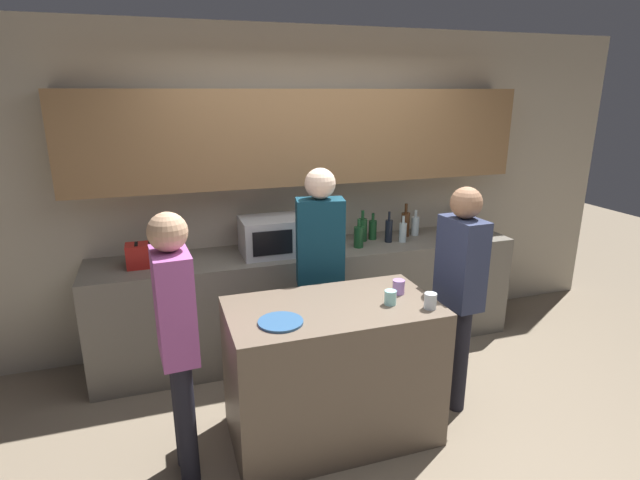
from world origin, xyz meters
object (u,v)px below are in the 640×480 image
Objects in this scene: bottle_4 at (389,230)px; bottle_3 at (373,229)px; bottle_7 at (415,226)px; bottle_5 at (403,232)px; plate_on_island at (281,322)px; bottle_6 at (405,224)px; microwave at (273,236)px; person_left at (459,282)px; toaster at (144,255)px; cup_0 at (430,301)px; bottle_1 at (359,236)px; person_center at (320,260)px; cup_2 at (390,297)px; bottle_2 at (362,229)px; person_right at (176,328)px; potted_plant at (463,214)px; cup_1 at (399,287)px; bottle_0 at (340,232)px.

bottle_3 is at bearing 128.37° from bottle_4.
bottle_5 is at bearing -142.84° from bottle_7.
bottle_7 reaches higher than plate_on_island.
bottle_6 is at bearing -178.00° from bottle_7.
person_left is (1.04, -1.09, -0.12)m from microwave.
bottle_3 is 1.03× the size of bottle_5.
toaster is at bearing 119.95° from plate_on_island.
microwave reaches higher than cup_0.
bottle_5 is at bearing 69.35° from cup_0.
person_center reaches higher than bottle_1.
bottle_4 is 3.04× the size of cup_2.
bottle_3 is 1.22m from person_left.
bottle_5 reaches higher than plate_on_island.
bottle_2 is 0.86m from person_center.
bottle_6 is (0.10, 0.15, 0.03)m from bottle_5.
bottle_3 is (1.93, 0.12, 0.00)m from toaster.
potted_plant is at bearing 110.64° from person_right.
cup_1 is at bearing -119.30° from bottle_6.
bottle_5 is at bearing -14.53° from bottle_4.
person_right reaches higher than cup_2.
bottle_5 is 1.21m from cup_1.
microwave is 1.99× the size of bottle_0.
bottle_2 reaches higher than cup_0.
person_center is (-1.55, -0.52, -0.11)m from potted_plant.
bottle_6 is (-0.52, 0.12, -0.08)m from potted_plant.
cup_0 is (1.65, -1.36, -0.03)m from toaster.
bottle_0 is at bearing -179.62° from bottle_2.
microwave is 1.78m from potted_plant.
cup_2 is (-0.27, -1.17, -0.04)m from bottle_1.
bottle_3 is at bearing 7.48° from microwave.
person_right is at bearing -82.11° from toaster.
bottle_6 is at bearing 167.15° from potted_plant.
bottle_4 reaches higher than toaster.
bottle_1 is at bearing -161.27° from bottle_6.
bottle_5 is 1.04m from person_center.
bottle_1 is (0.11, -0.16, -0.01)m from bottle_0.
plate_on_island is (-0.98, -1.21, -0.08)m from bottle_1.
bottle_7 reaches higher than toaster.
bottle_1 is 1.20m from cup_2.
potted_plant is at bearing -0.00° from toaster.
bottle_4 is 0.17× the size of person_left.
bottle_3 is 2.21m from person_right.
bottle_0 is 0.64m from bottle_6.
plate_on_island is (-1.29, -1.27, -0.09)m from bottle_4.
person_center is (-0.80, -0.52, -0.02)m from bottle_4.
bottle_2 is at bearing -170.28° from bottle_3.
toaster is at bearing 177.95° from bottle_1.
bottle_5 is (-0.63, -0.03, -0.11)m from potted_plant.
bottle_5 is 0.77× the size of bottle_6.
bottle_6 is (0.23, 0.12, 0.01)m from bottle_4.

